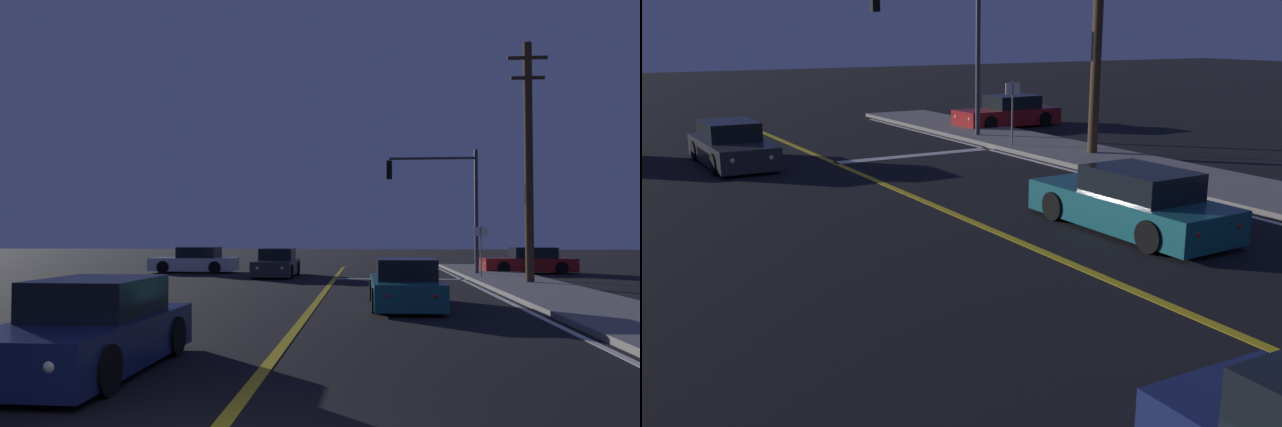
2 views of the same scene
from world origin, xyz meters
TOP-DOWN VIEW (x-y plane):
  - sidewalk_right at (7.51, 12.39)m, footprint 3.20×44.60m
  - lane_line_center at (0.00, 12.39)m, footprint 0.20×42.12m
  - lane_line_edge_right at (5.66, 12.39)m, footprint 0.16×42.12m
  - stop_bar at (2.95, 23.28)m, footprint 5.91×0.50m
  - car_mid_block_red at (9.79, 28.04)m, footprint 4.69×1.95m
  - car_side_waiting_charcoal at (-2.83, 24.66)m, footprint 1.91×4.59m
  - car_following_oncoming_teal at (2.52, 12.61)m, footprint 1.95×4.71m
  - car_lead_oncoming_navy at (-2.52, 4.23)m, footprint 1.93×4.22m
  - car_distant_tail_white at (-7.57, 27.35)m, footprint 4.49×2.07m
  - traffic_signal_near_right at (5.17, 25.58)m, footprint 4.40×0.28m
  - utility_pole_right at (7.81, 20.10)m, footprint 1.54×0.33m
  - street_sign_corner at (6.41, 22.78)m, footprint 0.56×0.07m

SIDE VIEW (x-z plane):
  - lane_line_center at x=0.00m, z-range 0.00..0.01m
  - lane_line_edge_right at x=5.66m, z-range 0.00..0.01m
  - stop_bar at x=2.95m, z-range 0.00..0.01m
  - sidewalk_right at x=7.51m, z-range 0.00..0.15m
  - car_lead_oncoming_navy at x=-2.52m, z-range -0.09..1.25m
  - car_side_waiting_charcoal at x=-2.83m, z-range -0.09..1.25m
  - car_mid_block_red at x=9.79m, z-range -0.09..1.25m
  - car_following_oncoming_teal at x=2.52m, z-range -0.09..1.25m
  - car_distant_tail_white at x=-7.57m, z-range -0.09..1.25m
  - street_sign_corner at x=6.41m, z-range 0.41..2.78m
  - traffic_signal_near_right at x=5.17m, z-range 1.04..7.14m
  - utility_pole_right at x=7.81m, z-range 0.15..9.72m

